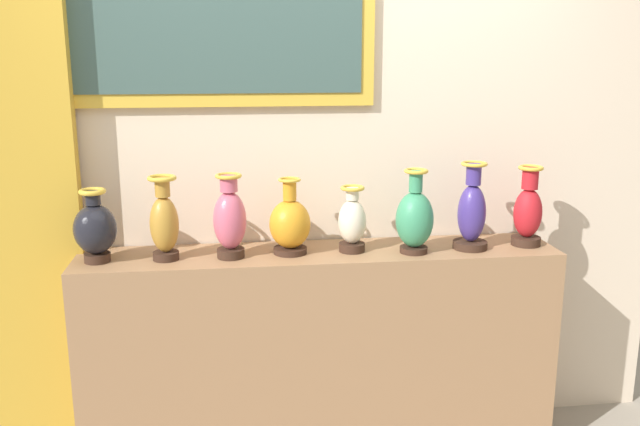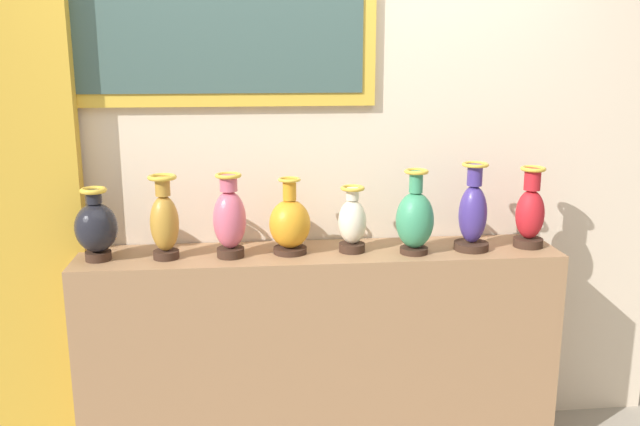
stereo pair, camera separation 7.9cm
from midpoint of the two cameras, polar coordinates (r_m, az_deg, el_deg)
display_shelf at (r=3.28m, az=0.71°, el=-11.52°), size 2.17×0.39×0.99m
back_wall at (r=3.26m, az=-0.17°, el=4.76°), size 3.51×0.14×2.72m
curtain_gold at (r=3.32m, az=-22.51°, el=-0.42°), size 0.49×0.08×2.29m
vase_onyx at (r=3.08m, az=-17.44°, el=-1.13°), size 0.18×0.18×0.32m
vase_ochre at (r=3.03m, az=-12.10°, el=-0.66°), size 0.12×0.12×0.37m
vase_rose at (r=3.01m, az=-6.79°, el=-0.50°), size 0.14×0.14×0.37m
vase_amber at (r=3.05m, az=-1.78°, el=-0.90°), size 0.18×0.18×0.34m
vase_ivory at (r=3.08m, az=3.44°, el=-0.78°), size 0.13×0.13×0.30m
vase_jade at (r=3.08m, az=8.64°, el=-0.50°), size 0.17×0.17×0.38m
vase_indigo at (r=3.18m, az=13.31°, el=-0.09°), size 0.16×0.16×0.40m
vase_crimson at (r=3.30m, az=17.75°, el=0.02°), size 0.14×0.14×0.37m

